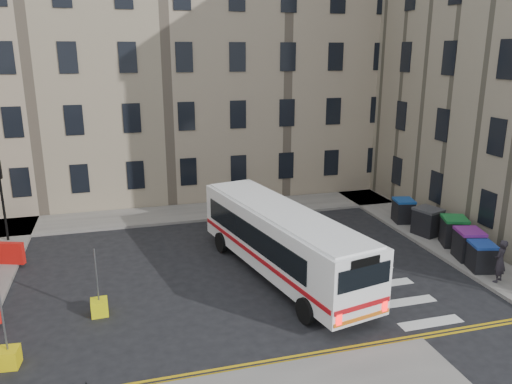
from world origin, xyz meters
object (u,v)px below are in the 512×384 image
wheelie_bin_b (468,244)px  wheelie_bin_d (427,221)px  wheelie_bin_a (481,256)px  wheelie_bin_c (454,231)px  bus (282,239)px  bollard_yellow (9,358)px  bollard_chevron (100,307)px  wheelie_bin_e (403,210)px  pedestrian (500,261)px

wheelie_bin_b → wheelie_bin_d: bearing=103.4°
wheelie_bin_a → wheelie_bin_c: (0.69, 2.83, 0.09)m
bus → bollard_yellow: bearing=-170.9°
wheelie_bin_c → bollard_chevron: (-16.60, -2.10, -0.56)m
wheelie_bin_d → bollard_chevron: bearing=174.9°
wheelie_bin_d → wheelie_bin_e: bearing=74.8°
bollard_yellow → wheelie_bin_b: bearing=9.0°
bus → bollard_yellow: bus is taller
bus → wheelie_bin_e: bus is taller
wheelie_bin_b → bollard_yellow: 19.02m
wheelie_bin_a → wheelie_bin_d: 4.46m
wheelie_bin_e → bollard_yellow: (-18.72, -8.34, -0.50)m
wheelie_bin_e → bollard_chevron: wheelie_bin_e is taller
wheelie_bin_a → bus: bearing=-179.0°
bollard_yellow → bollard_chevron: (2.61, 2.51, 0.00)m
wheelie_bin_d → bollard_chevron: wheelie_bin_d is taller
wheelie_bin_c → wheelie_bin_d: bearing=124.5°
wheelie_bin_b → bollard_chevron: bearing=-164.1°
bus → bollard_chevron: bearing=178.5°
bus → wheelie_bin_d: 9.09m
wheelie_bin_c → bollard_chevron: wheelie_bin_c is taller
wheelie_bin_a → bollard_yellow: wheelie_bin_a is taller
bus → pedestrian: bearing=-33.4°
bus → wheelie_bin_e: 9.76m
bus → wheelie_bin_a: bus is taller
wheelie_bin_d → bus: bearing=177.0°
bollard_chevron → bus: bearing=10.4°
pedestrian → bollard_chevron: (-15.82, 1.90, -0.76)m
wheelie_bin_b → wheelie_bin_d: size_ratio=0.95×
bollard_yellow → wheelie_bin_e: bearing=24.0°
pedestrian → bollard_yellow: size_ratio=3.04×
pedestrian → bollard_yellow: pedestrian is taller
wheelie_bin_e → wheelie_bin_a: bearing=-79.8°
wheelie_bin_c → wheelie_bin_e: size_ratio=1.18×
wheelie_bin_d → pedestrian: 5.63m
pedestrian → bollard_yellow: (-18.43, -0.61, -0.76)m
wheelie_bin_b → bollard_chevron: wheelie_bin_b is taller
pedestrian → bollard_chevron: bearing=-33.9°
pedestrian → bus: bearing=-48.5°
wheelie_bin_c → wheelie_bin_e: 3.77m
wheelie_bin_d → wheelie_bin_a: bearing=-111.9°
wheelie_bin_a → wheelie_bin_c: wheelie_bin_c is taller
wheelie_bin_e → bollard_yellow: 20.50m
pedestrian → wheelie_bin_c: bearing=-128.1°
wheelie_bin_c → wheelie_bin_b: bearing=-83.5°
bus → wheelie_bin_e: bearing=15.3°
bollard_yellow → pedestrian: bearing=1.9°
wheelie_bin_b → pedestrian: (-0.35, -2.36, 0.21)m
bus → bollard_chevron: size_ratio=18.34×
wheelie_bin_b → wheelie_bin_c: 1.69m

